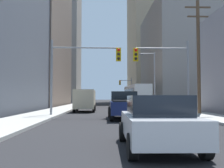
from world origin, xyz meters
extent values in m
cube|color=#9E9E99|center=(-6.37, 50.00, 0.07)|extent=(3.13, 160.00, 0.15)
cube|color=#9E9E99|center=(6.37, 50.00, 0.07)|extent=(3.13, 160.00, 0.15)
cube|color=silver|center=(4.15, 39.52, 1.95)|extent=(2.90, 11.58, 2.90)
cube|color=black|center=(2.89, 39.52, 2.47)|extent=(0.39, 10.57, 0.80)
cube|color=red|center=(2.89, 39.52, 1.37)|extent=(0.39, 10.57, 0.28)
cylinder|color=black|center=(2.98, 43.54, 0.50)|extent=(0.32, 1.00, 1.00)
cylinder|color=black|center=(5.33, 43.54, 0.50)|extent=(0.32, 1.00, 1.00)
cylinder|color=black|center=(2.98, 36.30, 0.50)|extent=(0.32, 1.00, 1.00)
cylinder|color=black|center=(5.33, 36.30, 0.50)|extent=(0.32, 1.00, 1.00)
cube|color=#141E4C|center=(0.10, 15.70, 0.80)|extent=(2.12, 5.44, 0.80)
cube|color=black|center=(0.10, 16.68, 1.55)|extent=(1.84, 1.84, 0.70)
cube|color=black|center=(0.10, 14.35, 1.25)|extent=(1.81, 2.41, 0.10)
cylinder|color=black|center=(-0.86, 17.43, 0.40)|extent=(0.28, 0.80, 0.80)
cylinder|color=black|center=(1.06, 17.43, 0.40)|extent=(0.28, 0.80, 0.80)
cylinder|color=black|center=(-0.86, 13.98, 0.40)|extent=(0.28, 0.80, 0.80)
cylinder|color=black|center=(1.06, 13.98, 0.40)|extent=(0.28, 0.80, 0.80)
cube|color=#C6B793|center=(-3.21, 25.27, 1.31)|extent=(2.06, 5.22, 1.90)
cube|color=black|center=(-3.21, 27.87, 1.73)|extent=(1.76, 0.04, 0.60)
cylinder|color=black|center=(-4.17, 26.93, 0.36)|extent=(0.24, 0.72, 0.72)
cylinder|color=black|center=(-2.25, 26.93, 0.36)|extent=(0.24, 0.72, 0.72)
cylinder|color=black|center=(-4.17, 23.60, 0.36)|extent=(0.24, 0.72, 0.72)
cylinder|color=black|center=(-2.25, 23.60, 0.36)|extent=(0.24, 0.72, 0.72)
cube|color=#B7BABF|center=(0.07, 5.20, 0.65)|extent=(1.91, 4.25, 0.65)
cube|color=black|center=(0.07, 5.05, 1.25)|extent=(1.63, 1.94, 0.55)
cylinder|color=black|center=(-0.80, 6.54, 0.32)|extent=(0.22, 0.64, 0.64)
cylinder|color=black|center=(0.93, 6.54, 0.32)|extent=(0.22, 0.64, 0.64)
cylinder|color=black|center=(-0.80, 3.86, 0.32)|extent=(0.22, 0.64, 0.64)
cylinder|color=black|center=(0.93, 3.86, 0.32)|extent=(0.22, 0.64, 0.64)
cube|color=maroon|center=(3.31, 18.41, 0.65)|extent=(1.95, 4.26, 0.65)
cube|color=black|center=(3.31, 18.26, 1.25)|extent=(1.65, 1.96, 0.55)
cylinder|color=black|center=(2.45, 19.75, 0.32)|extent=(0.22, 0.64, 0.64)
cylinder|color=black|center=(4.18, 19.75, 0.32)|extent=(0.22, 0.64, 0.64)
cylinder|color=black|center=(2.45, 17.07, 0.32)|extent=(0.22, 0.64, 0.64)
cylinder|color=black|center=(4.18, 17.07, 0.32)|extent=(0.22, 0.64, 0.64)
cube|color=white|center=(3.23, 24.55, 0.65)|extent=(1.86, 4.22, 0.65)
cube|color=black|center=(3.23, 24.40, 1.25)|extent=(1.61, 1.92, 0.55)
cylinder|color=black|center=(2.37, 25.89, 0.32)|extent=(0.22, 0.64, 0.64)
cylinder|color=black|center=(4.09, 25.89, 0.32)|extent=(0.22, 0.64, 0.64)
cylinder|color=black|center=(2.37, 23.21, 0.32)|extent=(0.22, 0.64, 0.64)
cylinder|color=black|center=(4.09, 23.21, 0.32)|extent=(0.22, 0.64, 0.64)
cube|color=maroon|center=(-3.29, 35.91, 0.65)|extent=(1.89, 4.24, 0.65)
cube|color=black|center=(-3.29, 35.76, 1.25)|extent=(1.62, 1.93, 0.55)
cylinder|color=black|center=(-4.15, 37.25, 0.32)|extent=(0.22, 0.64, 0.64)
cylinder|color=black|center=(-2.42, 37.25, 0.32)|extent=(0.22, 0.64, 0.64)
cylinder|color=black|center=(-4.15, 34.57, 0.32)|extent=(0.22, 0.64, 0.64)
cylinder|color=black|center=(-2.42, 34.57, 0.32)|extent=(0.22, 0.64, 0.64)
cylinder|color=gray|center=(-5.41, 18.31, 3.00)|extent=(0.18, 0.18, 6.00)
cylinder|color=gray|center=(-2.78, 18.31, 5.40)|extent=(5.25, 0.12, 0.12)
cube|color=gold|center=(-0.16, 18.31, 4.88)|extent=(0.38, 0.30, 1.05)
sphere|color=red|center=(-0.16, 18.14, 5.21)|extent=(0.24, 0.24, 0.24)
sphere|color=black|center=(-0.16, 18.14, 4.88)|extent=(0.24, 0.24, 0.24)
sphere|color=black|center=(-0.16, 18.14, 4.54)|extent=(0.24, 0.24, 0.24)
cylinder|color=gray|center=(5.41, 18.31, 3.00)|extent=(0.18, 0.18, 6.00)
cylinder|color=gray|center=(3.31, 18.31, 5.40)|extent=(4.19, 0.12, 0.12)
cube|color=gold|center=(1.21, 18.31, 4.88)|extent=(0.38, 0.30, 1.05)
sphere|color=red|center=(1.21, 18.14, 5.21)|extent=(0.24, 0.24, 0.24)
sphere|color=black|center=(1.21, 18.14, 4.88)|extent=(0.24, 0.24, 0.24)
sphere|color=black|center=(1.21, 18.14, 4.54)|extent=(0.24, 0.24, 0.24)
cylinder|color=gray|center=(5.41, 57.18, 3.00)|extent=(0.18, 0.18, 6.00)
cylinder|color=gray|center=(4.08, 57.18, 5.40)|extent=(2.66, 0.12, 0.12)
cube|color=gold|center=(2.75, 57.18, 4.88)|extent=(0.38, 0.30, 1.05)
sphere|color=red|center=(2.75, 57.01, 5.21)|extent=(0.24, 0.24, 0.24)
sphere|color=black|center=(2.75, 57.01, 4.88)|extent=(0.24, 0.24, 0.24)
sphere|color=black|center=(2.75, 57.01, 4.54)|extent=(0.24, 0.24, 0.24)
cylinder|color=brown|center=(6.69, 19.36, 4.88)|extent=(0.28, 0.28, 9.76)
cube|color=brown|center=(6.69, 19.36, 9.16)|extent=(2.20, 0.12, 0.12)
cube|color=brown|center=(6.69, 19.36, 8.36)|extent=(1.80, 0.12, 0.12)
cylinder|color=gray|center=(5.51, 31.94, 3.75)|extent=(0.16, 0.16, 7.50)
cylinder|color=gray|center=(4.64, 31.94, 7.30)|extent=(1.73, 0.10, 0.10)
ellipsoid|color=#4C4C51|center=(3.78, 31.94, 7.20)|extent=(0.56, 0.32, 0.20)
cube|color=#66564C|center=(-19.29, 45.51, 17.79)|extent=(21.88, 24.24, 35.59)
cube|color=gray|center=(16.33, 50.51, 9.71)|extent=(16.17, 22.96, 19.42)
cube|color=tan|center=(20.08, 90.83, 31.97)|extent=(21.85, 27.96, 63.95)
camera|label=1|loc=(-1.52, -2.29, 1.46)|focal=42.12mm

